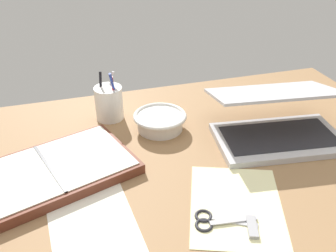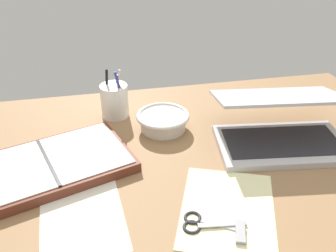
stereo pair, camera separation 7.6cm
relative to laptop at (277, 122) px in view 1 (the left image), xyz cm
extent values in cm
cube|color=#936D47|center=(-27.66, -7.84, -5.80)|extent=(140.00, 100.00, 2.00)
cube|color=#B7B7BC|center=(-0.34, -2.69, -3.90)|extent=(37.83, 24.97, 1.80)
cube|color=#232328|center=(-0.34, -2.69, -2.88)|extent=(32.88, 18.69, 0.24)
cube|color=#B7B7BC|center=(0.64, 5.05, 7.03)|extent=(37.77, 24.54, 5.86)
cube|color=navy|center=(0.58, 4.59, 6.91)|extent=(34.69, 22.07, 4.89)
cylinder|color=silver|center=(-30.80, 13.79, -2.60)|extent=(13.53, 13.53, 4.39)
torus|color=silver|center=(-30.80, 13.79, -0.41)|extent=(15.91, 15.91, 1.27)
cylinder|color=white|center=(-44.13, 24.70, 0.45)|extent=(8.52, 8.52, 10.50)
cylinder|color=black|center=(-46.21, 25.79, 3.26)|extent=(1.90, 2.90, 14.10)
cylinder|color=#233899|center=(-42.21, 23.36, 4.06)|extent=(3.51, 4.75, 15.31)
cylinder|color=#B21E1E|center=(-42.48, 23.04, 3.11)|extent=(1.84, 1.83, 13.86)
cylinder|color=#B7B7BC|center=(-43.64, 26.99, 3.17)|extent=(4.47, 1.60, 13.68)
cube|color=brown|center=(-63.04, -0.68, -3.47)|extent=(45.82, 35.37, 2.67)
cube|color=silver|center=(-72.35, -3.73, -1.98)|extent=(24.67, 26.66, 0.30)
cube|color=silver|center=(-53.74, 2.36, -1.98)|extent=(24.67, 26.66, 0.30)
cube|color=black|center=(-63.04, -0.68, -1.83)|extent=(7.57, 21.06, 0.30)
cube|color=#B7B7BC|center=(-26.16, -27.74, -4.20)|extent=(10.46, 2.50, 0.30)
cube|color=#B7B7BC|center=(-26.16, -27.74, -4.50)|extent=(9.51, 6.41, 0.30)
torus|color=#232328|center=(-32.58, -26.93, -4.50)|extent=(3.90, 3.90, 0.70)
torus|color=#232328|center=(-31.70, -24.39, -4.50)|extent=(3.90, 3.90, 0.70)
cube|color=#F4EFB2|center=(-23.27, -23.07, -4.72)|extent=(28.69, 32.38, 0.16)
cube|color=silver|center=(-55.08, -19.47, -4.72)|extent=(19.46, 24.92, 0.16)
cube|color=#99999E|center=(-23.22, -30.52, -4.30)|extent=(3.90, 6.32, 1.00)
cube|color=silver|center=(-22.01, -27.13, -4.30)|extent=(1.53, 1.53, 0.60)
camera|label=1|loc=(-56.12, -79.09, 54.15)|focal=40.00mm
camera|label=2|loc=(-48.80, -80.93, 54.15)|focal=40.00mm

